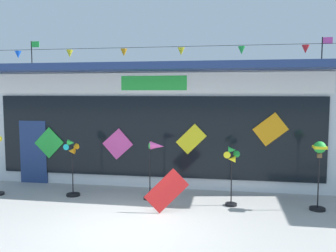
# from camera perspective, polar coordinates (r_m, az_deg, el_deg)

# --- Properties ---
(ground_plane) EXTENTS (80.00, 80.00, 0.00)m
(ground_plane) POSITION_cam_1_polar(r_m,az_deg,el_deg) (8.02, -6.21, -15.84)
(ground_plane) COLOR #ADAAA5
(kite_shop_building) EXTENTS (11.36, 5.59, 4.83)m
(kite_shop_building) POSITION_cam_1_polar(r_m,az_deg,el_deg) (12.93, -0.21, 0.90)
(kite_shop_building) COLOR silver
(kite_shop_building) RESTS_ON ground_plane
(wind_spinner_left) EXTENTS (0.40, 0.38, 1.60)m
(wind_spinner_left) POSITION_cam_1_polar(r_m,az_deg,el_deg) (10.36, -15.04, -5.53)
(wind_spinner_left) COLOR black
(wind_spinner_left) RESTS_ON ground_plane
(wind_spinner_center_left) EXTENTS (0.61, 0.36, 1.58)m
(wind_spinner_center_left) POSITION_cam_1_polar(r_m,az_deg,el_deg) (9.68, -2.12, -5.54)
(wind_spinner_center_left) COLOR black
(wind_spinner_center_left) RESTS_ON ground_plane
(wind_spinner_center_right) EXTENTS (0.41, 0.30, 1.54)m
(wind_spinner_center_right) POSITION_cam_1_polar(r_m,az_deg,el_deg) (9.26, 10.10, -6.13)
(wind_spinner_center_right) COLOR black
(wind_spinner_center_right) RESTS_ON ground_plane
(wind_spinner_right) EXTENTS (0.38, 0.38, 1.71)m
(wind_spinner_right) POSITION_cam_1_polar(r_m,az_deg,el_deg) (9.52, 22.92, -5.27)
(wind_spinner_right) COLOR black
(wind_spinner_right) RESTS_ON ground_plane
(display_kite_on_ground) EXTENTS (1.08, 0.18, 1.08)m
(display_kite_on_ground) POSITION_cam_1_polar(r_m,az_deg,el_deg) (8.73, -0.27, -10.29)
(display_kite_on_ground) COLOR red
(display_kite_on_ground) RESTS_ON ground_plane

